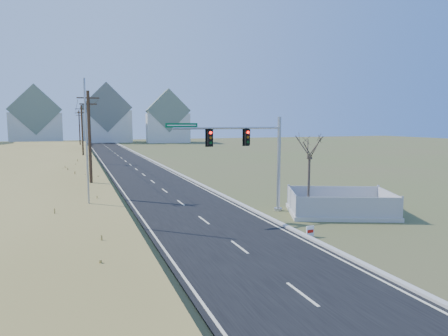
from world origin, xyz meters
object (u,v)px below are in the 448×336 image
Objects in this scene: traffic_signal_mast at (256,154)px; flagpole at (87,167)px; fence_enclosure at (340,210)px; bare_tree at (310,145)px; open_sign at (310,231)px.

flagpole reaches higher than traffic_signal_mast.
fence_enclosure is 5.10m from bare_tree.
open_sign is at bearing -121.65° from bare_tree.
bare_tree is (15.39, -1.17, 1.12)m from flagpole.
fence_enclosure is 0.91× the size of flagpole.
open_sign is 14.12m from flagpole.
fence_enclosure is at bearing -24.91° from traffic_signal_mast.
bare_tree reaches higher than open_sign.
bare_tree is at bearing 57.35° from open_sign.
flagpole is at bearing -168.60° from fence_enclosure.
traffic_signal_mast is 4.27m from bare_tree.
bare_tree reaches higher than fence_enclosure.
traffic_signal_mast is 11.22m from flagpole.
traffic_signal_mast is at bearing -4.72° from flagpole.
fence_enclosure is at bearing 38.05° from open_sign.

